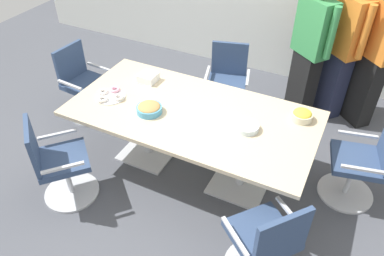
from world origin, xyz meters
name	(u,v)px	position (x,y,z in m)	size (l,w,h in m)	color
ground_plane	(192,167)	(0.00, 0.00, -0.01)	(10.00, 10.00, 0.01)	#4C4F56
conference_table	(192,122)	(0.00, 0.00, 0.63)	(2.40, 1.20, 0.75)	#CCB793
office_chair_0	(361,166)	(1.61, 0.37, 0.41)	(0.64, 0.64, 0.91)	silver
office_chair_1	(227,86)	(-0.07, 1.10, 0.41)	(0.67, 0.67, 0.91)	silver
office_chair_2	(84,87)	(-1.64, 0.30, 0.41)	(0.58, 0.58, 0.91)	silver
office_chair_3	(58,165)	(-0.96, -0.91, 0.41)	(0.76, 0.76, 0.91)	silver
office_chair_4	(265,244)	(1.05, -0.86, 0.41)	(0.76, 0.76, 0.91)	silver
person_standing_0	(310,47)	(0.76, 1.56, 0.90)	(0.53, 0.44, 1.73)	black
person_standing_1	(342,47)	(1.09, 1.70, 0.92)	(0.50, 0.47, 1.77)	#232842
person_standing_2	(378,50)	(1.46, 1.68, 0.98)	(0.49, 0.48, 1.86)	black
snack_bowl_chips_yellow	(302,115)	(0.97, 0.35, 0.80)	(0.20, 0.20, 0.10)	beige
snack_bowl_cookies	(149,108)	(-0.37, -0.19, 0.80)	(0.25, 0.25, 0.09)	#4C9EC6
donut_platter	(110,95)	(-0.86, -0.14, 0.77)	(0.31, 0.31, 0.04)	white
plate_stack	(247,127)	(0.57, -0.02, 0.78)	(0.22, 0.22, 0.05)	white
napkin_pile	(148,77)	(-0.68, 0.30, 0.79)	(0.18, 0.18, 0.09)	white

